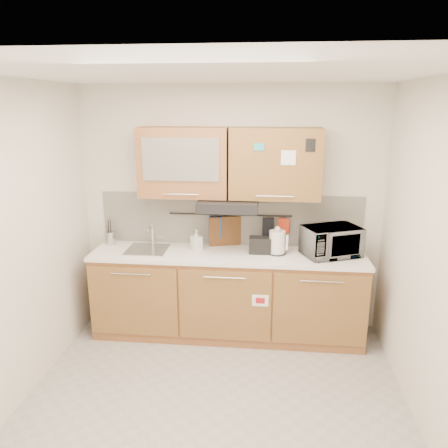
# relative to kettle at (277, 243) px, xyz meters

# --- Properties ---
(floor) EXTENTS (3.20, 3.20, 0.00)m
(floor) POSITION_rel_kettle_xyz_m (-0.51, -1.22, -1.04)
(floor) COLOR #9E9993
(floor) RESTS_ON ground
(ceiling) EXTENTS (3.20, 3.20, 0.00)m
(ceiling) POSITION_rel_kettle_xyz_m (-0.51, -1.22, 1.56)
(ceiling) COLOR white
(ceiling) RESTS_ON wall_back
(wall_back) EXTENTS (3.20, 0.00, 3.20)m
(wall_back) POSITION_rel_kettle_xyz_m (-0.51, 0.28, 0.26)
(wall_back) COLOR silver
(wall_back) RESTS_ON ground
(wall_left) EXTENTS (0.00, 3.00, 3.00)m
(wall_left) POSITION_rel_kettle_xyz_m (-2.11, -1.22, 0.26)
(wall_left) COLOR silver
(wall_left) RESTS_ON ground
(wall_right) EXTENTS (0.00, 3.00, 3.00)m
(wall_right) POSITION_rel_kettle_xyz_m (1.09, -1.22, 0.26)
(wall_right) COLOR silver
(wall_right) RESTS_ON ground
(base_cabinet) EXTENTS (2.80, 0.64, 0.88)m
(base_cabinet) POSITION_rel_kettle_xyz_m (-0.51, -0.03, -0.63)
(base_cabinet) COLOR #AD6B3D
(base_cabinet) RESTS_ON floor
(countertop) EXTENTS (2.82, 0.62, 0.04)m
(countertop) POSITION_rel_kettle_xyz_m (-0.51, -0.03, -0.14)
(countertop) COLOR white
(countertop) RESTS_ON base_cabinet
(backsplash) EXTENTS (2.80, 0.02, 0.56)m
(backsplash) POSITION_rel_kettle_xyz_m (-0.51, 0.27, 0.16)
(backsplash) COLOR silver
(backsplash) RESTS_ON countertop
(upper_cabinets) EXTENTS (1.82, 0.37, 0.70)m
(upper_cabinets) POSITION_rel_kettle_xyz_m (-0.51, 0.10, 0.79)
(upper_cabinets) COLOR #AD6B3D
(upper_cabinets) RESTS_ON wall_back
(range_hood) EXTENTS (0.60, 0.46, 0.10)m
(range_hood) POSITION_rel_kettle_xyz_m (-0.51, 0.03, 0.38)
(range_hood) COLOR black
(range_hood) RESTS_ON upper_cabinets
(sink) EXTENTS (0.42, 0.40, 0.26)m
(sink) POSITION_rel_kettle_xyz_m (-1.35, -0.01, -0.11)
(sink) COLOR silver
(sink) RESTS_ON countertop
(utensil_rail) EXTENTS (1.30, 0.02, 0.02)m
(utensil_rail) POSITION_rel_kettle_xyz_m (-0.51, 0.23, 0.22)
(utensil_rail) COLOR black
(utensil_rail) RESTS_ON backsplash
(utensil_crock) EXTENTS (0.15, 0.15, 0.28)m
(utensil_crock) POSITION_rel_kettle_xyz_m (-1.81, 0.14, -0.04)
(utensil_crock) COLOR #A8A9AD
(utensil_crock) RESTS_ON countertop
(kettle) EXTENTS (0.22, 0.20, 0.29)m
(kettle) POSITION_rel_kettle_xyz_m (0.00, 0.00, 0.00)
(kettle) COLOR silver
(kettle) RESTS_ON countertop
(toaster) EXTENTS (0.22, 0.14, 0.17)m
(toaster) POSITION_rel_kettle_xyz_m (-0.18, 0.00, -0.03)
(toaster) COLOR black
(toaster) RESTS_ON countertop
(microwave) EXTENTS (0.64, 0.55, 0.30)m
(microwave) POSITION_rel_kettle_xyz_m (0.54, 0.00, 0.03)
(microwave) COLOR #999999
(microwave) RESTS_ON countertop
(soap_bottle) EXTENTS (0.14, 0.14, 0.22)m
(soap_bottle) POSITION_rel_kettle_xyz_m (-0.84, 0.05, -0.01)
(soap_bottle) COLOR #999999
(soap_bottle) RESTS_ON countertop
(cutting_board) EXTENTS (0.34, 0.12, 0.43)m
(cutting_board) POSITION_rel_kettle_xyz_m (-0.56, 0.21, -0.01)
(cutting_board) COLOR brown
(cutting_board) RESTS_ON utensil_rail
(oven_mitt) EXTENTS (0.14, 0.06, 0.22)m
(oven_mitt) POSITION_rel_kettle_xyz_m (-0.66, 0.21, 0.09)
(oven_mitt) COLOR #21449A
(oven_mitt) RESTS_ON utensil_rail
(dark_pouch) EXTENTS (0.12, 0.04, 0.19)m
(dark_pouch) POSITION_rel_kettle_xyz_m (-0.10, 0.21, 0.11)
(dark_pouch) COLOR black
(dark_pouch) RESTS_ON utensil_rail
(pot_holder) EXTENTS (0.12, 0.06, 0.15)m
(pot_holder) POSITION_rel_kettle_xyz_m (0.07, 0.21, 0.13)
(pot_holder) COLOR red
(pot_holder) RESTS_ON utensil_rail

